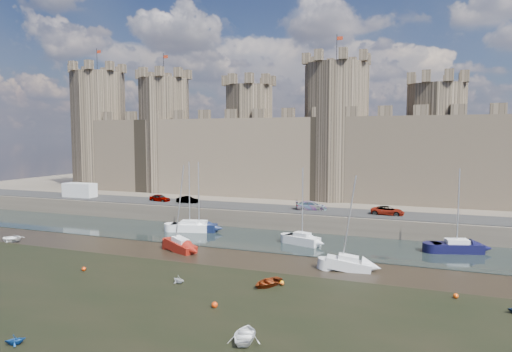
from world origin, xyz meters
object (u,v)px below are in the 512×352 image
at_px(sailboat_0, 190,226).
at_px(sailboat_1, 199,226).
at_px(car_0, 160,198).
at_px(car_2, 311,206).
at_px(sailboat_4, 180,245).
at_px(sailboat_2, 302,239).
at_px(car_1, 187,200).
at_px(car_3, 388,211).
at_px(dinghy_1, 15,340).
at_px(sailboat_5, 348,263).
at_px(van, 80,190).
at_px(sailboat_3, 457,246).

relative_size(sailboat_0, sailboat_1, 1.01).
xyz_separation_m(car_0, car_2, (25.63, 0.36, 0.04)).
bearing_deg(car_0, sailboat_4, -134.47).
distance_m(car_0, sailboat_2, 29.62).
bearing_deg(sailboat_2, car_2, 116.33).
xyz_separation_m(car_1, sailboat_1, (6.58, -8.50, -2.30)).
xyz_separation_m(car_1, sailboat_4, (9.64, -18.94, -2.34)).
distance_m(car_3, dinghy_1, 47.62).
bearing_deg(sailboat_4, sailboat_2, 55.49).
xyz_separation_m(car_0, sailboat_4, (14.94, -19.08, -2.38)).
relative_size(car_3, sailboat_1, 0.46).
relative_size(car_0, car_2, 0.80).
distance_m(car_2, car_3, 10.91).
bearing_deg(car_1, sailboat_5, -128.95).
distance_m(car_3, sailboat_4, 28.74).
distance_m(car_3, van, 52.65).
distance_m(car_1, sailboat_4, 21.38).
height_order(car_3, sailboat_2, sailboat_2).
relative_size(car_0, sailboat_2, 0.38).
xyz_separation_m(sailboat_0, sailboat_4, (4.28, -9.99, -0.03)).
bearing_deg(sailboat_0, sailboat_3, -12.79).
relative_size(car_1, sailboat_3, 0.36).
xyz_separation_m(car_2, sailboat_1, (-13.76, -9.00, -2.38)).
relative_size(sailboat_3, sailboat_4, 0.96).
bearing_deg(sailboat_4, van, 171.99).
height_order(car_1, sailboat_0, sailboat_0).
xyz_separation_m(sailboat_2, sailboat_3, (17.52, 2.62, -0.02)).
relative_size(van, sailboat_5, 0.61).
bearing_deg(van, sailboat_1, -17.30).
relative_size(car_2, van, 0.78).
xyz_separation_m(car_2, car_3, (10.89, -0.60, -0.04)).
bearing_deg(dinghy_1, car_0, -12.80).
xyz_separation_m(car_2, sailboat_5, (8.79, -20.05, -2.46)).
bearing_deg(sailboat_1, sailboat_0, -169.97).
bearing_deg(sailboat_1, car_2, 22.72).
xyz_separation_m(car_0, dinghy_1, (17.22, -43.69, -2.79)).
relative_size(car_2, sailboat_4, 0.45).
height_order(car_3, sailboat_3, sailboat_3).
distance_m(car_1, car_2, 20.34).
distance_m(sailboat_5, dinghy_1, 29.52).
height_order(car_2, sailboat_5, sailboat_5).
bearing_deg(sailboat_5, sailboat_3, 39.49).
relative_size(car_2, car_3, 1.01).
bearing_deg(van, sailboat_5, -21.95).
distance_m(car_0, car_1, 5.30).
height_order(car_1, dinghy_1, car_1).
distance_m(car_1, dinghy_1, 45.24).
relative_size(sailboat_2, sailboat_3, 0.98).
xyz_separation_m(car_1, car_3, (31.23, -0.11, 0.04)).
relative_size(sailboat_2, sailboat_4, 0.94).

